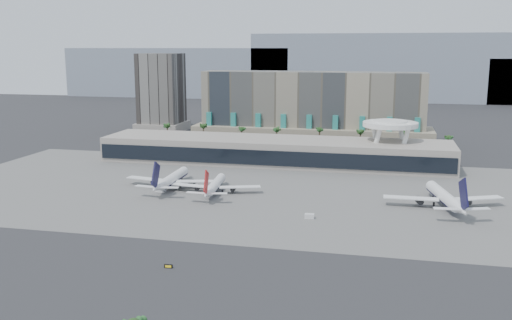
% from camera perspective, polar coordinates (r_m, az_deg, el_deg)
% --- Properties ---
extents(ground, '(900.00, 900.00, 0.00)m').
position_cam_1_polar(ground, '(177.97, -4.99, -7.20)').
color(ground, '#232326').
rests_on(ground, ground).
extents(apron_pad, '(260.00, 130.00, 0.06)m').
position_cam_1_polar(apron_pad, '(228.83, -0.79, -2.96)').
color(apron_pad, '#5B5B59').
rests_on(apron_pad, ground).
extents(mountain_ridge, '(680.00, 60.00, 70.00)m').
position_cam_1_polar(mountain_ridge, '(631.62, 10.71, 8.66)').
color(mountain_ridge, gray).
rests_on(mountain_ridge, ground).
extents(hotel, '(140.00, 30.00, 42.00)m').
position_cam_1_polar(hotel, '(339.95, 5.60, 4.54)').
color(hotel, gray).
rests_on(hotel, ground).
extents(office_tower, '(30.00, 30.00, 52.00)m').
position_cam_1_polar(office_tower, '(390.92, -9.43, 6.21)').
color(office_tower, black).
rests_on(office_tower, ground).
extents(terminal, '(170.00, 32.50, 14.50)m').
position_cam_1_polar(terminal, '(279.88, 1.84, 1.02)').
color(terminal, '#A8A194').
rests_on(terminal, ground).
extents(saucer_structure, '(26.00, 26.00, 21.89)m').
position_cam_1_polar(saucer_structure, '(279.17, 13.27, 3.18)').
color(saucer_structure, white).
rests_on(saucer_structure, ground).
extents(palm_row, '(157.80, 2.80, 13.10)m').
position_cam_1_polar(palm_row, '(312.29, 4.34, 2.80)').
color(palm_row, brown).
rests_on(palm_row, ground).
extents(airliner_left, '(40.33, 41.51, 14.33)m').
position_cam_1_polar(airliner_left, '(233.53, -8.41, -1.89)').
color(airliner_left, white).
rests_on(airliner_left, ground).
extents(airliner_centre, '(35.78, 36.97, 12.77)m').
position_cam_1_polar(airliner_centre, '(222.92, -4.14, -2.53)').
color(airliner_centre, white).
rests_on(airliner_centre, ground).
extents(airliner_right, '(42.11, 43.79, 15.29)m').
position_cam_1_polar(airliner_right, '(213.46, 18.34, -3.53)').
color(airliner_right, white).
rests_on(airliner_right, ground).
extents(service_vehicle_a, '(4.69, 3.17, 2.10)m').
position_cam_1_polar(service_vehicle_a, '(228.00, -9.52, -2.91)').
color(service_vehicle_a, silver).
rests_on(service_vehicle_a, ground).
extents(service_vehicle_b, '(3.23, 1.97, 1.61)m').
position_cam_1_polar(service_vehicle_b, '(191.47, 5.37, -5.61)').
color(service_vehicle_b, silver).
rests_on(service_vehicle_b, ground).
extents(taxiway_sign, '(2.25, 0.51, 1.02)m').
position_cam_1_polar(taxiway_sign, '(151.45, -8.76, -10.45)').
color(taxiway_sign, black).
rests_on(taxiway_sign, ground).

